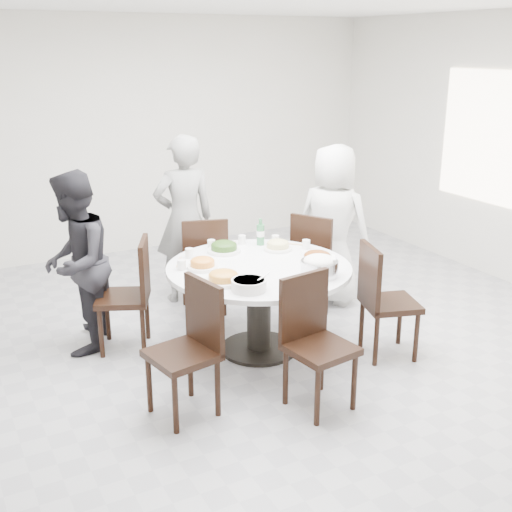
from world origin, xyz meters
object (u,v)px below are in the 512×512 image
chair_nw (123,295)px  chair_sw (182,352)px  chair_s (321,346)px  rice_bowl (319,268)px  soup_bowl (249,285)px  diner_left (76,263)px  diner_middle (184,219)px  beverage_bottle (260,232)px  chair_se (390,301)px  dining_table (259,309)px  diner_right (333,225)px  chair_n (203,264)px  chair_ne (319,259)px

chair_nw → chair_sw: size_ratio=1.00×
chair_s → chair_nw: bearing=112.8°
rice_bowl → soup_bowl: bearing=-178.9°
chair_s → diner_left: bearing=117.9°
chair_sw → diner_middle: diner_middle is taller
chair_sw → beverage_bottle: 1.70m
chair_se → dining_table: bearing=75.4°
dining_table → beverage_bottle: 0.76m
chair_se → diner_middle: bearing=44.7°
chair_sw → diner_right: bearing=110.2°
chair_nw → soup_bowl: bearing=57.5°
chair_s → diner_right: (1.20, 1.62, 0.31)m
chair_se → beverage_bottle: beverage_bottle is taller
dining_table → diner_right: 1.39m
chair_n → chair_ne: bearing=174.4°
diner_right → soup_bowl: 1.83m
diner_left → chair_nw: bearing=89.4°
diner_left → chair_n: bearing=129.1°
chair_ne → chair_nw: bearing=59.2°
chair_sw → diner_middle: size_ratio=0.57×
beverage_bottle → chair_ne: bearing=7.6°
dining_table → rice_bowl: size_ratio=5.17×
chair_s → soup_bowl: chair_s is taller
chair_n → diner_right: (1.22, -0.36, 0.31)m
dining_table → diner_left: (-1.30, 0.74, 0.38)m
dining_table → chair_s: 0.99m
chair_nw → chair_s: (0.93, -1.55, 0.00)m
chair_nw → chair_se: 2.20m
chair_ne → chair_n: (-1.04, 0.41, 0.00)m
chair_ne → chair_sw: (-1.90, -1.21, 0.00)m
dining_table → chair_s: size_ratio=1.58×
diner_right → soup_bowl: bearing=94.8°
chair_ne → diner_middle: size_ratio=0.57×
rice_bowl → dining_table: bearing=125.4°
dining_table → chair_se: size_ratio=1.58×
diner_left → chair_sw: bearing=42.6°
chair_s → diner_middle: size_ratio=0.57×
chair_se → beverage_bottle: 1.30m
chair_sw → rice_bowl: 1.29m
chair_nw → diner_right: (2.13, 0.07, 0.31)m
diner_right → diner_left: bearing=56.3°
diner_right → soup_bowl: size_ratio=6.03×
dining_table → chair_n: (-0.06, 1.00, 0.10)m
chair_n → chair_nw: size_ratio=1.00×
chair_n → beverage_bottle: 0.73m
chair_n → dining_table: bearing=109.4°
chair_s → soup_bowl: (-0.28, 0.55, 0.32)m
chair_nw → chair_s: same height
diner_left → diner_middle: bearing=144.6°
chair_ne → soup_bowl: chair_ne is taller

